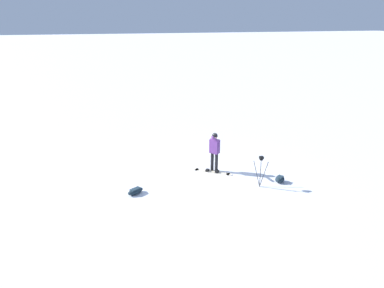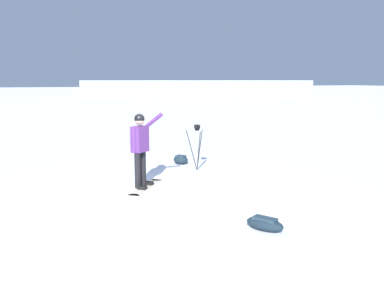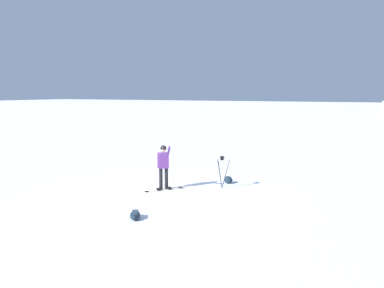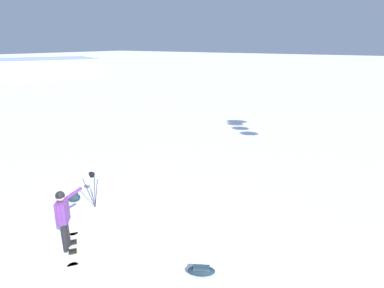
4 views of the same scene
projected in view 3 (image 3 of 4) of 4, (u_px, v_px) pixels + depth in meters
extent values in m
plane|color=white|center=(164.00, 194.00, 15.52)|extent=(300.00, 300.00, 0.00)
cylinder|color=black|center=(166.00, 179.00, 16.19)|extent=(0.14, 0.14, 0.86)
cylinder|color=black|center=(161.00, 179.00, 16.15)|extent=(0.14, 0.14, 0.86)
cube|color=#592D72|center=(163.00, 160.00, 16.08)|extent=(0.48, 0.45, 0.61)
sphere|color=tan|center=(163.00, 149.00, 16.02)|extent=(0.23, 0.23, 0.23)
sphere|color=black|center=(163.00, 148.00, 16.02)|extent=(0.24, 0.24, 0.24)
cylinder|color=#592D72|center=(169.00, 151.00, 15.80)|extent=(0.40, 0.49, 0.42)
cylinder|color=#592D72|center=(158.00, 160.00, 16.06)|extent=(0.09, 0.09, 0.61)
cube|color=beige|center=(164.00, 190.00, 16.08)|extent=(1.18, 1.40, 0.02)
cylinder|color=beige|center=(182.00, 188.00, 16.41)|extent=(0.28, 0.28, 0.02)
cylinder|color=beige|center=(145.00, 192.00, 15.75)|extent=(0.28, 0.28, 0.02)
cube|color=black|center=(169.00, 188.00, 16.17)|extent=(0.24, 0.23, 0.08)
cube|color=black|center=(159.00, 189.00, 15.98)|extent=(0.24, 0.23, 0.08)
ellipsoid|color=#192833|center=(228.00, 180.00, 17.30)|extent=(0.56, 0.58, 0.27)
cube|color=#263A47|center=(228.00, 178.00, 17.28)|extent=(0.33, 0.35, 0.08)
cylinder|color=#262628|center=(220.00, 175.00, 16.19)|extent=(0.06, 0.33, 1.15)
cylinder|color=#262628|center=(226.00, 174.00, 16.34)|extent=(0.28, 0.21, 1.15)
cylinder|color=#262628|center=(220.00, 174.00, 16.44)|extent=(0.30, 0.18, 1.15)
cube|color=black|center=(222.00, 159.00, 16.24)|extent=(0.10, 0.10, 0.06)
cube|color=black|center=(222.00, 157.00, 16.23)|extent=(0.12, 0.16, 0.10)
ellipsoid|color=#192833|center=(135.00, 215.00, 12.45)|extent=(0.61, 0.75, 0.22)
cube|color=#263A47|center=(135.00, 213.00, 12.44)|extent=(0.36, 0.45, 0.08)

